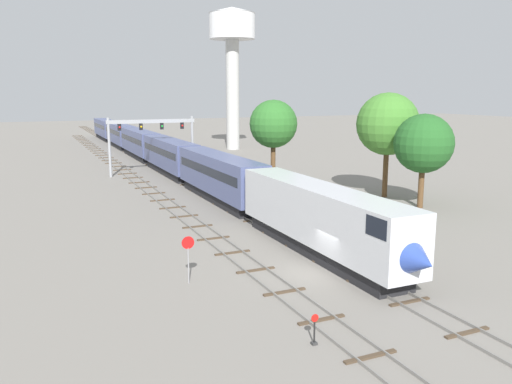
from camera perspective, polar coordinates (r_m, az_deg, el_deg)
name	(u,v)px	position (r m, az deg, el deg)	size (l,w,h in m)	color
ground_plane	(320,273)	(33.02, 7.02, -8.84)	(400.00, 400.00, 0.00)	gray
track_main	(145,160)	(89.12, -12.12, 3.48)	(2.60, 200.00, 0.16)	slate
track_near	(136,180)	(68.63, -13.09, 1.31)	(2.60, 160.00, 0.16)	slate
passenger_train	(152,148)	(83.25, -11.36, 4.77)	(3.04, 121.15, 4.80)	silver
signal_gantry	(152,132)	(72.72, -11.40, 6.45)	(12.10, 0.49, 7.92)	#999BA0
water_tower	(232,40)	(104.70, -2.64, 16.37)	(9.06, 9.06, 27.41)	beige
switch_stand	(314,334)	(24.04, 6.45, -15.26)	(0.36, 0.24, 1.46)	black
stop_sign	(188,253)	(30.73, -7.48, -6.68)	(0.76, 0.08, 2.88)	gray
trackside_tree_left	(388,124)	(57.00, 14.30, 7.24)	(6.62, 6.62, 11.18)	brown
trackside_tree_mid	(424,144)	(52.50, 17.97, 5.07)	(5.71, 5.71, 9.18)	brown
trackside_tree_right	(273,124)	(60.72, 1.92, 7.46)	(5.58, 5.58, 10.36)	brown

